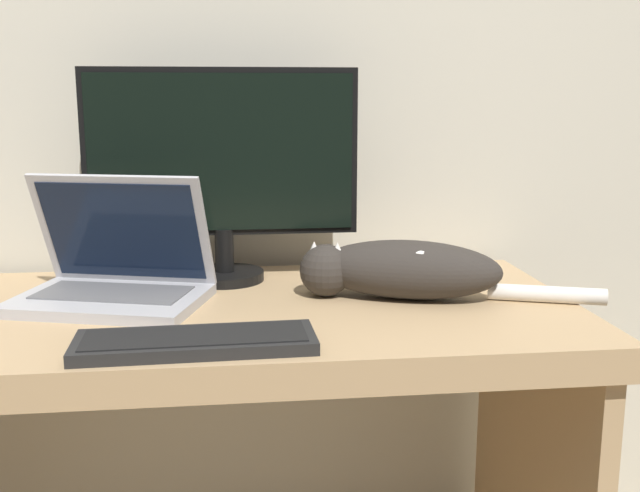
% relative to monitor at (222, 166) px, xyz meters
% --- Properties ---
extents(wall_back, '(6.40, 0.06, 2.60)m').
position_rel_monitor_xyz_m(wall_back, '(-0.01, 0.18, 0.31)').
color(wall_back, beige).
rests_on(wall_back, ground_plane).
extents(desk, '(1.35, 0.65, 0.74)m').
position_rel_monitor_xyz_m(desk, '(-0.01, -0.20, -0.41)').
color(desk, tan).
rests_on(desk, ground_plane).
extents(monitor, '(0.57, 0.17, 0.45)m').
position_rel_monitor_xyz_m(monitor, '(0.00, 0.00, 0.00)').
color(monitor, black).
rests_on(monitor, desk).
extents(laptop, '(0.40, 0.33, 0.24)m').
position_rel_monitor_xyz_m(laptop, '(-0.21, -0.15, -0.20)').
color(laptop, '#B7B7BC').
rests_on(laptop, desk).
extents(external_keyboard, '(0.38, 0.14, 0.02)m').
position_rel_monitor_xyz_m(external_keyboard, '(-0.04, -0.44, -0.23)').
color(external_keyboard, black).
rests_on(external_keyboard, desk).
extents(cat, '(0.58, 0.25, 0.11)m').
position_rel_monitor_xyz_m(cat, '(0.34, -0.19, -0.19)').
color(cat, '#332D28').
rests_on(cat, desk).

